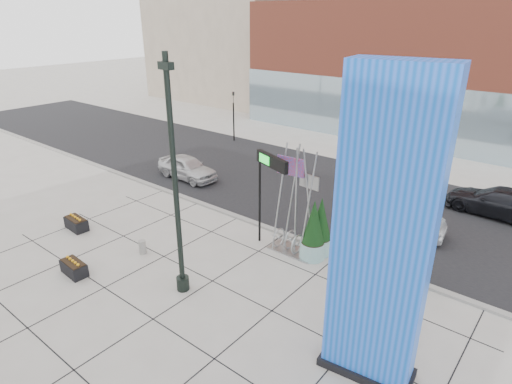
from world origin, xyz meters
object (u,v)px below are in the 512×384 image
Objects in this scene: public_art_sculpture at (295,225)px; car_silver_mid at (395,217)px; car_white_west at (187,168)px; blue_pylon at (382,244)px; overhead_street_sign at (274,167)px; concrete_bollard at (142,247)px; lamp_post at (177,205)px.

car_silver_mid is (2.78, 4.71, -0.55)m from public_art_sculpture.
car_silver_mid is at bearing -82.53° from car_white_west.
overhead_street_sign is (-6.70, 4.25, -0.51)m from blue_pylon.
blue_pylon is 7.82m from public_art_sculpture.
blue_pylon is at bearing -0.35° from concrete_bollard.
car_white_west is at bearing 136.38° from lamp_post.
overhead_street_sign is at bearing 140.70° from blue_pylon.
public_art_sculpture is (1.74, 5.11, -2.33)m from lamp_post.
public_art_sculpture is 1.11× the size of overhead_street_sign.
blue_pylon is 1.02× the size of lamp_post.
overhead_street_sign is at bearing 134.21° from car_silver_mid.
overhead_street_sign reaches higher than car_silver_mid.
overhead_street_sign is 1.02× the size of car_white_west.
concrete_bollard is 0.14× the size of car_white_west.
concrete_bollard is at bearing 168.15° from lamp_post.
lamp_post reaches higher than overhead_street_sign.
blue_pylon is at bearing -113.88° from car_white_west.
car_silver_mid is at bearing 100.48° from blue_pylon.
concrete_bollard is 12.11m from car_silver_mid.
concrete_bollard is 9.46m from car_white_west.
lamp_post reaches higher than concrete_bollard.
car_silver_mid is at bearing 65.28° from lamp_post.
blue_pylon is 14.53× the size of concrete_bollard.
lamp_post is at bearing -108.33° from public_art_sculpture.
public_art_sculpture reaches higher than concrete_bollard.
public_art_sculpture is 11.16m from car_white_west.
blue_pylon is at bearing -12.94° from overhead_street_sign.
concrete_bollard is (-3.47, 0.73, -3.33)m from lamp_post.
concrete_bollard is at bearing -139.51° from public_art_sculpture.
blue_pylon reaches higher than overhead_street_sign.
public_art_sculpture is at bearing 40.07° from concrete_bollard.
blue_pylon is 18.42m from car_white_west.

